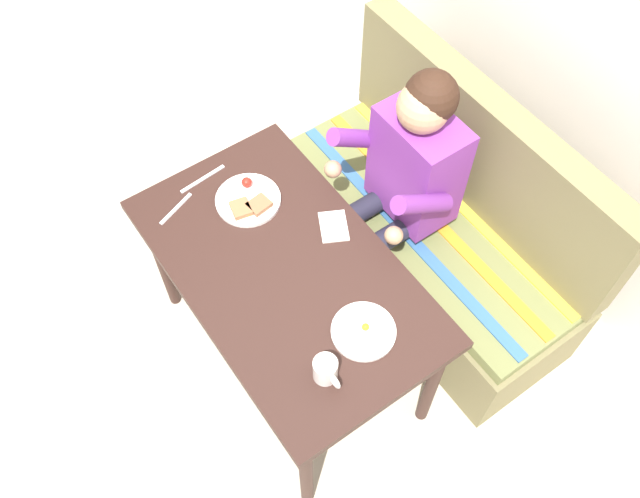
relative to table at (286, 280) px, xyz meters
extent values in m
plane|color=#BEB39D|center=(0.00, 0.00, -0.65)|extent=(8.00, 8.00, 0.00)
cube|color=#331E19|center=(0.00, 0.00, 0.06)|extent=(1.20, 0.70, 0.04)
cylinder|color=#331E19|center=(-0.54, -0.29, -0.30)|extent=(0.05, 0.05, 0.69)
cylinder|color=#331E19|center=(0.54, -0.29, -0.30)|extent=(0.05, 0.05, 0.69)
cylinder|color=#331E19|center=(-0.54, 0.29, -0.30)|extent=(0.05, 0.05, 0.69)
cylinder|color=#331E19|center=(0.54, 0.29, -0.30)|extent=(0.05, 0.05, 0.69)
cube|color=olive|center=(0.00, 0.72, -0.45)|extent=(1.44, 0.56, 0.40)
cube|color=olive|center=(0.00, 0.72, -0.22)|extent=(1.40, 0.52, 0.06)
cube|color=olive|center=(0.00, 0.94, 0.08)|extent=(1.44, 0.12, 0.54)
cube|color=#336099|center=(0.00, 0.58, -0.18)|extent=(1.38, 0.05, 0.01)
cube|color=orange|center=(0.00, 0.72, -0.18)|extent=(1.38, 0.05, 0.01)
cube|color=yellow|center=(0.00, 0.86, -0.18)|extent=(1.38, 0.05, 0.01)
cube|color=#7B3393|center=(-0.08, 0.66, 0.11)|extent=(0.34, 0.22, 0.48)
sphere|color=tan|center=(-0.08, 0.64, 0.44)|extent=(0.19, 0.19, 0.19)
sphere|color=#331E14|center=(-0.08, 0.67, 0.47)|extent=(0.19, 0.19, 0.19)
cylinder|color=#7B3393|center=(-0.27, 0.52, 0.18)|extent=(0.07, 0.29, 0.23)
cylinder|color=#7B3393|center=(0.11, 0.52, 0.18)|extent=(0.07, 0.29, 0.23)
sphere|color=tan|center=(-0.27, 0.40, 0.08)|extent=(0.07, 0.07, 0.07)
sphere|color=tan|center=(0.11, 0.40, 0.08)|extent=(0.07, 0.07, 0.07)
cylinder|color=#232333|center=(-0.16, 0.49, -0.13)|extent=(0.09, 0.34, 0.09)
cylinder|color=#232333|center=(-0.16, 0.32, -0.39)|extent=(0.08, 0.08, 0.52)
cube|color=black|center=(-0.16, 0.26, -0.62)|extent=(0.09, 0.20, 0.05)
cylinder|color=#232333|center=(0.01, 0.49, -0.13)|extent=(0.09, 0.34, 0.09)
cylinder|color=#232333|center=(0.01, 0.32, -0.39)|extent=(0.08, 0.08, 0.52)
cube|color=black|center=(0.01, 0.26, -0.62)|extent=(0.09, 0.20, 0.05)
cylinder|color=white|center=(-0.33, 0.05, 0.09)|extent=(0.25, 0.25, 0.02)
cube|color=#915C3D|center=(-0.27, 0.06, 0.11)|extent=(0.08, 0.09, 0.02)
cube|color=#99633F|center=(-0.30, 0.00, 0.11)|extent=(0.09, 0.08, 0.02)
sphere|color=red|center=(-0.38, 0.08, 0.12)|extent=(0.04, 0.04, 0.04)
ellipsoid|color=#CC6623|center=(-0.28, 0.01, 0.11)|extent=(0.06, 0.05, 0.02)
cylinder|color=white|center=(0.36, 0.07, 0.09)|extent=(0.22, 0.22, 0.01)
ellipsoid|color=white|center=(0.36, 0.07, 0.10)|extent=(0.09, 0.08, 0.01)
sphere|color=yellow|center=(0.36, 0.08, 0.11)|extent=(0.03, 0.03, 0.03)
cylinder|color=white|center=(0.41, -0.12, 0.13)|extent=(0.08, 0.08, 0.09)
cylinder|color=brown|center=(0.41, -0.12, 0.17)|extent=(0.07, 0.07, 0.01)
torus|color=white|center=(0.46, -0.12, 0.13)|extent=(0.05, 0.01, 0.05)
cube|color=white|center=(-0.05, 0.24, 0.09)|extent=(0.17, 0.15, 0.01)
cube|color=silver|center=(-0.45, -0.19, 0.08)|extent=(0.07, 0.16, 0.00)
cube|color=silver|center=(-0.52, -0.04, 0.08)|extent=(0.03, 0.20, 0.00)
camera|label=1|loc=(1.10, -0.62, 2.15)|focal=38.45mm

